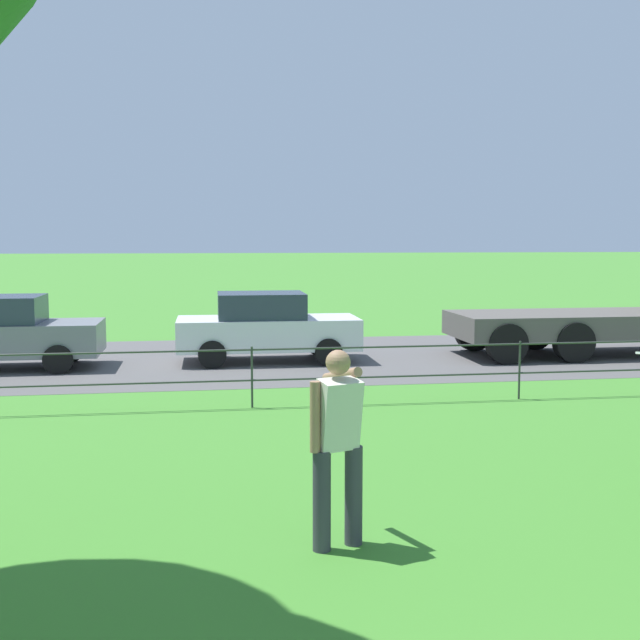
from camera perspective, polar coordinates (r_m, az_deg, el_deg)
street_strip at (r=18.19m, az=1.16°, el=-2.70°), size 80.00×7.17×0.01m
park_fence at (r=13.09m, az=5.06°, el=-3.15°), size 31.96×0.04×1.00m
person_thrower at (r=6.98m, az=1.25°, el=-8.80°), size 0.49×0.86×1.77m
car_grey_center at (r=17.75m, az=-22.14°, el=-0.83°), size 4.01×1.83×1.54m
car_white_left at (r=17.50m, az=-3.92°, el=-0.50°), size 4.02×1.85×1.54m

